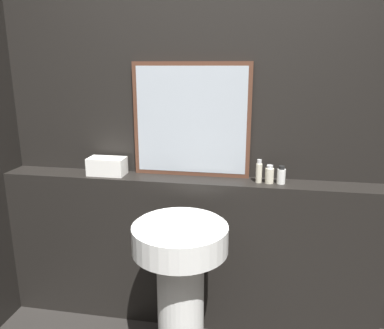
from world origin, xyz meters
name	(u,v)px	position (x,y,z in m)	size (l,w,h in m)	color
wall_back	(190,131)	(0.00, 1.56, 1.25)	(8.00, 0.06, 2.50)	black
vanity_counter	(187,251)	(0.00, 1.43, 0.49)	(2.35, 0.20, 0.98)	black
pedestal_sink	(180,278)	(0.05, 0.98, 0.57)	(0.49, 0.49, 0.88)	white
mirror	(191,120)	(0.01, 1.51, 1.32)	(0.72, 0.03, 0.69)	#563323
towel_stack	(107,166)	(-0.51, 1.43, 1.03)	(0.23, 0.13, 0.11)	white
shampoo_bottle	(259,172)	(0.43, 1.43, 1.04)	(0.04, 0.04, 0.14)	beige
conditioner_bottle	(269,175)	(0.49, 1.43, 1.03)	(0.05, 0.05, 0.11)	beige
lotion_bottle	(281,175)	(0.56, 1.43, 1.02)	(0.05, 0.05, 0.11)	white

